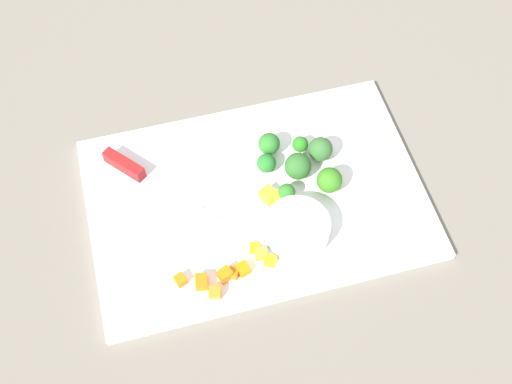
{
  "coord_description": "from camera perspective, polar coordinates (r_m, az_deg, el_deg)",
  "views": [
    {
      "loc": [
        0.13,
        0.48,
        0.82
      ],
      "look_at": [
        0.0,
        0.0,
        0.02
      ],
      "focal_mm": 45.62,
      "sensor_mm": 36.0,
      "label": 1
    }
  ],
  "objects": [
    {
      "name": "ground_plane",
      "position": [
        0.96,
        0.0,
        -0.69
      ],
      "size": [
        4.0,
        4.0,
        0.0
      ],
      "primitive_type": "plane",
      "color": "slate"
    },
    {
      "name": "cutting_board",
      "position": [
        0.95,
        0.0,
        -0.5
      ],
      "size": [
        0.49,
        0.33,
        0.01
      ],
      "primitive_type": "cube",
      "color": "white",
      "rests_on": "ground_plane"
    },
    {
      "name": "prep_bowl",
      "position": [
        0.9,
        3.64,
        -3.24
      ],
      "size": [
        0.09,
        0.09,
        0.03
      ],
      "primitive_type": "cylinder",
      "color": "white",
      "rests_on": "cutting_board"
    },
    {
      "name": "chef_knife",
      "position": [
        0.96,
        -8.97,
        0.73
      ],
      "size": [
        0.21,
        0.24,
        0.02
      ],
      "rotation": [
        0.0,
        0.0,
        2.28
      ],
      "color": "silver",
      "rests_on": "cutting_board"
    },
    {
      "name": "carrot_dice_0",
      "position": [
        0.88,
        -2.73,
        -7.24
      ],
      "size": [
        0.02,
        0.02,
        0.02
      ],
      "primitive_type": "cube",
      "rotation": [
        0.0,
        0.0,
        1.97
      ],
      "color": "orange",
      "rests_on": "cutting_board"
    },
    {
      "name": "carrot_dice_1",
      "position": [
        0.87,
        -3.63,
        -8.79
      ],
      "size": [
        0.02,
        0.02,
        0.01
      ],
      "primitive_type": "cube",
      "rotation": [
        0.0,
        0.0,
        2.85
      ],
      "color": "orange",
      "rests_on": "cutting_board"
    },
    {
      "name": "carrot_dice_2",
      "position": [
        0.88,
        -6.66,
        -7.68
      ],
      "size": [
        0.02,
        0.02,
        0.01
      ],
      "primitive_type": "cube",
      "rotation": [
        0.0,
        0.0,
        0.35
      ],
      "color": "orange",
      "rests_on": "cutting_board"
    },
    {
      "name": "carrot_dice_3",
      "position": [
        0.88,
        -2.01,
        -7.14
      ],
      "size": [
        0.02,
        0.02,
        0.01
      ],
      "primitive_type": "cube",
      "rotation": [
        0.0,
        0.0,
        1.04
      ],
      "color": "orange",
      "rests_on": "cutting_board"
    },
    {
      "name": "carrot_dice_4",
      "position": [
        0.89,
        -1.16,
        -6.77
      ],
      "size": [
        0.02,
        0.02,
        0.01
      ],
      "primitive_type": "cube",
      "rotation": [
        0.0,
        0.0,
        0.29
      ],
      "color": "orange",
      "rests_on": "cutting_board"
    },
    {
      "name": "carrot_dice_5",
      "position": [
        0.88,
        -4.8,
        -7.87
      ],
      "size": [
        0.02,
        0.02,
        0.02
      ],
      "primitive_type": "cube",
      "rotation": [
        0.0,
        0.0,
        2.97
      ],
      "color": "orange",
      "rests_on": "cutting_board"
    },
    {
      "name": "pepper_dice_0",
      "position": [
        0.94,
        1.11,
        -0.29
      ],
      "size": [
        0.03,
        0.03,
        0.02
      ],
      "primitive_type": "cube",
      "rotation": [
        0.0,
        0.0,
        0.5
      ],
      "color": "yellow",
      "rests_on": "cutting_board"
    },
    {
      "name": "pepper_dice_1",
      "position": [
        0.89,
        1.23,
        -6.06
      ],
      "size": [
        0.02,
        0.02,
        0.01
      ],
      "primitive_type": "cube",
      "rotation": [
        0.0,
        0.0,
        1.03
      ],
      "color": "yellow",
      "rests_on": "cutting_board"
    },
    {
      "name": "pepper_dice_2",
      "position": [
        0.94,
        1.97,
        -0.62
      ],
      "size": [
        0.02,
        0.02,
        0.02
      ],
      "primitive_type": "cube",
      "rotation": [
        0.0,
        0.0,
        0.27
      ],
      "color": "yellow",
      "rests_on": "cutting_board"
    },
    {
      "name": "pepper_dice_3",
      "position": [
        0.9,
        -0.12,
        -4.96
      ],
      "size": [
        0.02,
        0.02,
        0.01
      ],
      "primitive_type": "cube",
      "rotation": [
        0.0,
        0.0,
        1.34
      ],
      "color": "yellow",
      "rests_on": "cutting_board"
    },
    {
      "name": "pepper_dice_4",
      "position": [
        0.89,
        0.44,
        -5.48
      ],
      "size": [
        0.02,
        0.02,
        0.02
      ],
      "primitive_type": "cube",
      "rotation": [
        0.0,
        0.0,
        1.37
      ],
      "color": "yellow",
      "rests_on": "cutting_board"
    },
    {
      "name": "broccoli_floret_0",
      "position": [
        0.98,
        3.9,
        4.18
      ],
      "size": [
        0.02,
        0.02,
        0.03
      ],
      "color": "#98BA54",
      "rests_on": "cutting_board"
    },
    {
      "name": "broccoli_floret_1",
      "position": [
        0.96,
        0.92,
        2.53
      ],
      "size": [
        0.03,
        0.03,
        0.03
      ],
      "color": "#8BAB63",
      "rests_on": "cutting_board"
    },
    {
      "name": "broccoli_floret_2",
      "position": [
        0.94,
        6.45,
        1.01
      ],
      "size": [
        0.04,
        0.04,
        0.04
      ],
      "color": "#8DBB5A",
      "rests_on": "cutting_board"
    },
    {
      "name": "broccoli_floret_3",
      "position": [
        0.97,
        1.16,
        4.23
      ],
      "size": [
        0.03,
        0.03,
        0.04
      ],
      "color": "#85AD64",
      "rests_on": "cutting_board"
    },
    {
      "name": "broccoli_floret_4",
      "position": [
        0.93,
        2.71,
        -0.03
      ],
      "size": [
        0.02,
        0.02,
        0.03
      ],
      "color": "#94B956",
      "rests_on": "cutting_board"
    },
    {
      "name": "broccoli_floret_5",
      "position": [
        0.95,
        3.7,
        2.26
      ],
      "size": [
        0.04,
        0.04,
        0.04
      ],
      "color": "#96AF62",
      "rests_on": "cutting_board"
    },
    {
      "name": "broccoli_floret_6",
      "position": [
        0.97,
        5.67,
        3.73
      ],
      "size": [
        0.04,
        0.04,
        0.04
      ],
      "color": "#84AF5D",
      "rests_on": "cutting_board"
    }
  ]
}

